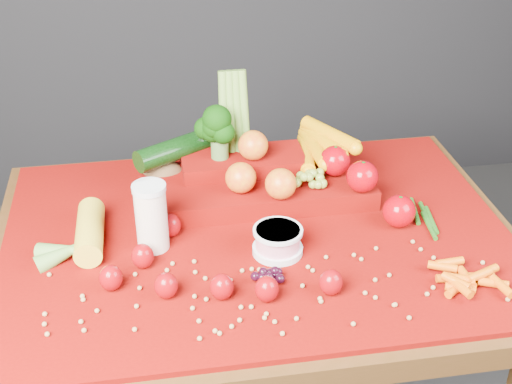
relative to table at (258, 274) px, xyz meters
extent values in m
cube|color=#36220C|center=(0.00, 0.00, 0.07)|extent=(1.10, 0.80, 0.05)
cube|color=#36220C|center=(-0.48, 0.33, -0.31)|extent=(0.06, 0.06, 0.70)
cube|color=#36220C|center=(0.48, 0.33, -0.31)|extent=(0.06, 0.06, 0.70)
cube|color=#670603|center=(0.00, 0.00, 0.10)|extent=(1.05, 0.75, 0.01)
cylinder|color=beige|center=(-0.22, -0.02, 0.18)|extent=(0.06, 0.06, 0.15)
cylinder|color=silver|center=(-0.22, -0.02, 0.25)|extent=(0.07, 0.07, 0.01)
cylinder|color=silver|center=(0.03, -0.08, 0.11)|extent=(0.10, 0.10, 0.01)
cylinder|color=pink|center=(0.03, -0.08, 0.14)|extent=(0.09, 0.09, 0.04)
cylinder|color=silver|center=(0.03, -0.08, 0.16)|extent=(0.10, 0.10, 0.01)
ellipsoid|color=#850500|center=(-0.24, -0.08, 0.13)|extent=(0.04, 0.04, 0.05)
cone|color=#0C470D|center=(-0.24, -0.08, 0.16)|extent=(0.03, 0.03, 0.01)
ellipsoid|color=#850500|center=(-0.30, -0.14, 0.13)|extent=(0.04, 0.04, 0.05)
cone|color=#0C470D|center=(-0.30, -0.14, 0.16)|extent=(0.03, 0.03, 0.01)
ellipsoid|color=#850500|center=(-0.20, -0.18, 0.13)|extent=(0.04, 0.04, 0.05)
cone|color=#0C470D|center=(-0.20, -0.18, 0.16)|extent=(0.03, 0.03, 0.01)
ellipsoid|color=#850500|center=(-0.10, -0.20, 0.13)|extent=(0.04, 0.04, 0.05)
cone|color=#0C470D|center=(-0.10, -0.20, 0.16)|extent=(0.03, 0.03, 0.01)
ellipsoid|color=#850500|center=(-0.02, -0.22, 0.13)|extent=(0.04, 0.04, 0.05)
cone|color=#0C470D|center=(-0.02, -0.22, 0.16)|extent=(0.03, 0.03, 0.01)
ellipsoid|color=#850500|center=(0.10, -0.22, 0.13)|extent=(0.04, 0.04, 0.05)
cone|color=#0C470D|center=(0.10, -0.22, 0.16)|extent=(0.03, 0.03, 0.01)
ellipsoid|color=#850500|center=(-0.18, 0.02, 0.13)|extent=(0.04, 0.04, 0.05)
cone|color=#0C470D|center=(-0.18, 0.02, 0.16)|extent=(0.03, 0.03, 0.01)
cylinder|color=gold|center=(-0.34, 0.02, 0.13)|extent=(0.06, 0.18, 0.06)
ellipsoid|color=brown|center=(-0.18, 0.22, 0.14)|extent=(0.10, 0.07, 0.07)
cube|color=#670603|center=(0.02, 0.15, 0.13)|extent=(0.52, 0.22, 0.04)
cube|color=#670603|center=(0.00, 0.20, 0.17)|extent=(0.28, 0.12, 0.03)
sphere|color=#940006|center=(0.24, 0.06, 0.19)|extent=(0.07, 0.07, 0.07)
sphere|color=#940006|center=(0.30, -0.02, 0.14)|extent=(0.07, 0.07, 0.07)
sphere|color=#940006|center=(0.20, 0.14, 0.19)|extent=(0.07, 0.07, 0.07)
sphere|color=red|center=(-0.02, 0.10, 0.19)|extent=(0.07, 0.07, 0.07)
sphere|color=red|center=(0.06, 0.06, 0.19)|extent=(0.07, 0.07, 0.07)
sphere|color=red|center=(0.02, 0.18, 0.22)|extent=(0.07, 0.07, 0.07)
cylinder|color=orange|center=(0.15, 0.22, 0.17)|extent=(0.06, 0.18, 0.04)
cylinder|color=orange|center=(0.17, 0.22, 0.18)|extent=(0.04, 0.18, 0.04)
cylinder|color=orange|center=(0.19, 0.22, 0.20)|extent=(0.08, 0.18, 0.04)
cylinder|color=orange|center=(0.21, 0.22, 0.21)|extent=(0.11, 0.17, 0.04)
cylinder|color=#3F662D|center=(-0.05, 0.20, 0.21)|extent=(0.04, 0.04, 0.04)
cylinder|color=olive|center=(-0.04, 0.24, 0.26)|extent=(0.03, 0.06, 0.22)
cylinder|color=olive|center=(-0.02, 0.24, 0.26)|extent=(0.02, 0.06, 0.22)
cylinder|color=olive|center=(-0.01, 0.24, 0.26)|extent=(0.02, 0.06, 0.22)
cylinder|color=olive|center=(0.01, 0.24, 0.26)|extent=(0.03, 0.06, 0.22)
cylinder|color=black|center=(-0.14, 0.24, 0.20)|extent=(0.22, 0.16, 0.05)
camera|label=1|loc=(-0.21, -1.22, 0.94)|focal=50.00mm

